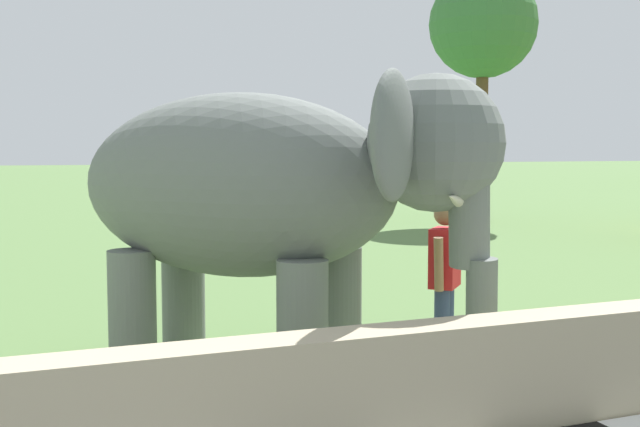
% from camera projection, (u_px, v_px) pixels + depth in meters
% --- Properties ---
extents(barrier_parapet, '(28.00, 0.36, 1.00)m').
position_uv_depth(barrier_parapet, '(303.00, 415.00, 4.89)').
color(barrier_parapet, tan).
rests_on(barrier_parapet, ground_plane).
extents(elephant, '(3.87, 3.80, 2.80)m').
position_uv_depth(elephant, '(272.00, 189.00, 7.06)').
color(elephant, slate).
rests_on(elephant, ground_plane).
extents(person_handler, '(0.51, 0.53, 1.66)m').
position_uv_depth(person_handler, '(445.00, 276.00, 7.62)').
color(person_handler, navy).
rests_on(person_handler, ground_plane).
extents(tree_distant, '(3.17, 3.17, 7.42)m').
position_uv_depth(tree_distant, '(483.00, 26.00, 22.79)').
color(tree_distant, brown).
rests_on(tree_distant, ground_plane).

